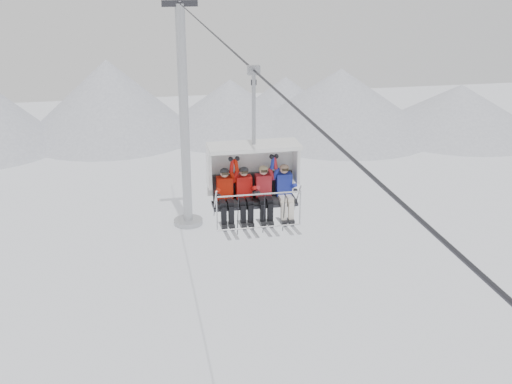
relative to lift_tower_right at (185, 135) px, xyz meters
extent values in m
cone|color=silver|center=(-5.00, 22.00, -2.28)|extent=(16.00, 16.00, 7.00)
cone|color=silver|center=(6.00, 21.00, -3.28)|extent=(14.00, 14.00, 5.00)
cone|color=silver|center=(16.00, 19.00, -2.78)|extent=(18.00, 18.00, 6.00)
cone|color=silver|center=(27.00, 17.00, -3.53)|extent=(16.00, 16.00, 4.50)
cone|color=silver|center=(12.00, 24.00, -3.53)|extent=(12.00, 12.00, 4.50)
cylinder|color=#A2A4A9|center=(0.00, 0.00, 0.87)|extent=(0.56, 0.56, 13.30)
cylinder|color=#A2A4A9|center=(0.00, 0.00, -5.63)|extent=(1.80, 1.80, 0.30)
cube|color=#2B2B30|center=(0.00, 0.00, 7.52)|extent=(2.00, 0.35, 0.35)
cylinder|color=#2B2B30|center=(0.00, -22.00, 7.52)|extent=(0.06, 50.00, 0.06)
cube|color=black|center=(0.00, -21.81, 4.17)|extent=(2.10, 0.55, 0.10)
cube|color=black|center=(0.00, -21.55, 4.53)|extent=(2.10, 0.10, 0.61)
cube|color=#2B2B30|center=(0.00, -21.81, 4.08)|extent=(2.20, 0.60, 0.08)
cube|color=white|center=(0.00, -21.33, 4.91)|extent=(2.34, 0.10, 1.39)
cube|color=white|center=(0.00, -21.73, 5.61)|extent=(2.34, 0.90, 0.10)
cylinder|color=silver|center=(0.00, -22.36, 4.54)|extent=(2.14, 0.04, 0.04)
cylinder|color=silver|center=(0.00, -22.43, 3.67)|extent=(2.14, 0.04, 0.04)
cylinder|color=#919499|center=(0.00, -21.71, 6.56)|extent=(0.10, 0.10, 1.91)
cube|color=#919499|center=(0.00, -21.71, 7.52)|extent=(0.30, 0.18, 0.22)
cube|color=#B51705|center=(-0.77, -21.77, 4.55)|extent=(0.40, 0.27, 0.59)
sphere|color=tan|center=(-0.77, -21.81, 4.97)|extent=(0.22, 0.22, 0.22)
cube|color=black|center=(-0.87, -22.21, 3.98)|extent=(0.13, 0.15, 0.48)
cube|color=black|center=(-0.68, -22.21, 3.98)|extent=(0.13, 0.15, 0.48)
cube|color=#B7BBC2|center=(-0.87, -22.31, 3.60)|extent=(0.09, 1.69, 0.26)
cube|color=#B7BBC2|center=(-0.68, -22.31, 3.60)|extent=(0.09, 1.69, 0.26)
cube|color=#B9110D|center=(-0.28, -21.77, 4.55)|extent=(0.40, 0.27, 0.59)
sphere|color=tan|center=(-0.28, -21.81, 4.97)|extent=(0.22, 0.22, 0.22)
cube|color=black|center=(-0.37, -22.21, 3.98)|extent=(0.13, 0.15, 0.48)
cube|color=black|center=(-0.18, -22.21, 3.98)|extent=(0.13, 0.15, 0.48)
cube|color=#B7BBC2|center=(-0.37, -22.31, 3.60)|extent=(0.09, 1.69, 0.26)
cube|color=#B7BBC2|center=(-0.18, -22.31, 3.60)|extent=(0.09, 1.69, 0.26)
cube|color=#AF1F26|center=(0.23, -21.77, 4.55)|extent=(0.40, 0.27, 0.59)
sphere|color=tan|center=(0.23, -21.81, 4.97)|extent=(0.22, 0.22, 0.22)
cube|color=black|center=(0.14, -22.21, 3.98)|extent=(0.13, 0.15, 0.48)
cube|color=black|center=(0.33, -22.21, 3.98)|extent=(0.13, 0.15, 0.48)
cube|color=#B7BBC2|center=(0.14, -22.31, 3.60)|extent=(0.09, 1.69, 0.26)
cube|color=#B7BBC2|center=(0.33, -22.31, 3.60)|extent=(0.09, 1.69, 0.26)
cube|color=#1E2D9E|center=(0.78, -21.77, 4.55)|extent=(0.40, 0.27, 0.59)
sphere|color=tan|center=(0.78, -21.81, 4.97)|extent=(0.22, 0.22, 0.22)
cube|color=white|center=(0.68, -22.21, 3.98)|extent=(0.13, 0.15, 0.48)
cube|color=white|center=(0.87, -22.21, 3.98)|extent=(0.13, 0.15, 0.48)
cube|color=#B7BBC2|center=(0.68, -22.31, 3.60)|extent=(0.09, 1.69, 0.26)
cube|color=#B7BBC2|center=(0.87, -22.31, 3.60)|extent=(0.09, 1.69, 0.26)
camera|label=1|loc=(-2.94, -37.00, 10.22)|focal=45.00mm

